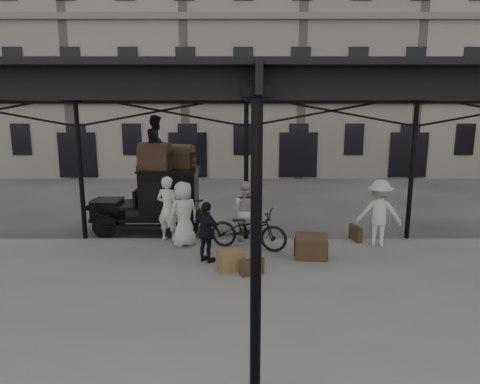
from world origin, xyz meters
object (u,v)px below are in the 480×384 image
object	(u,v)px
taxi	(160,197)
bicycle	(248,229)
porter_left	(168,209)
steamer_trunk_platform	(311,248)
steamer_trunk_roof_near	(155,158)
porter_official	(207,232)

from	to	relation	value
taxi	bicycle	xyz separation A→B (m)	(2.89, -2.17, -0.46)
porter_left	steamer_trunk_platform	world-z (taller)	porter_left
taxi	steamer_trunk_roof_near	bearing A→B (deg)	-108.07
taxi	porter_left	size ratio (longest dim) A/B	1.83
bicycle	steamer_trunk_roof_near	bearing A→B (deg)	75.17
porter_left	bicycle	bearing A→B (deg)	-177.44
steamer_trunk_platform	steamer_trunk_roof_near	bearing A→B (deg)	154.02
taxi	porter_official	distance (m)	3.68
porter_left	porter_official	distance (m)	2.27
taxi	bicycle	size ratio (longest dim) A/B	1.61
porter_official	porter_left	bearing A→B (deg)	-16.38
porter_left	bicycle	size ratio (longest dim) A/B	0.88
porter_official	steamer_trunk_platform	bearing A→B (deg)	-136.63
porter_left	porter_official	bearing A→B (deg)	146.44
bicycle	steamer_trunk_platform	xyz separation A→B (m)	(1.66, -0.79, -0.29)
steamer_trunk_platform	taxi	bearing A→B (deg)	151.34
steamer_trunk_roof_near	steamer_trunk_platform	bearing A→B (deg)	-20.18
bicycle	steamer_trunk_roof_near	world-z (taller)	steamer_trunk_roof_near
taxi	porter_official	size ratio (longest dim) A/B	2.25
porter_official	taxi	bearing A→B (deg)	-22.63
steamer_trunk_roof_near	porter_official	bearing A→B (deg)	-47.63
steamer_trunk_roof_near	bicycle	bearing A→B (deg)	-22.79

